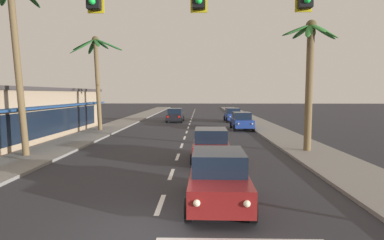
{
  "coord_description": "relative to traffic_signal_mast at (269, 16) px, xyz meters",
  "views": [
    {
      "loc": [
        1.26,
        -8.32,
        3.47
      ],
      "look_at": [
        0.84,
        8.0,
        2.2
      ],
      "focal_mm": 31.84,
      "sensor_mm": 36.0,
      "label": 1
    }
  ],
  "objects": [
    {
      "name": "ground_plane",
      "position": [
        -2.95,
        -0.34,
        -5.39
      ],
      "size": [
        220.0,
        220.0,
        0.0
      ],
      "primitive_type": "plane",
      "color": "#2D2D33"
    },
    {
      "name": "sidewalk_right",
      "position": [
        4.85,
        19.66,
        -5.32
      ],
      "size": [
        3.2,
        110.0,
        0.14
      ],
      "primitive_type": "cube",
      "color": "gray",
      "rests_on": "ground"
    },
    {
      "name": "sidewalk_left",
      "position": [
        -10.75,
        19.66,
        -5.32
      ],
      "size": [
        3.2,
        110.0,
        0.14
      ],
      "primitive_type": "cube",
      "color": "gray",
      "rests_on": "ground"
    },
    {
      "name": "lane_markings",
      "position": [
        -2.51,
        18.89,
        -5.38
      ],
      "size": [
        4.28,
        86.37,
        0.01
      ],
      "color": "silver",
      "rests_on": "ground"
    },
    {
      "name": "traffic_signal_mast",
      "position": [
        0.0,
        0.0,
        0.0
      ],
      "size": [
        10.78,
        0.41,
        7.52
      ],
      "color": "#2D2D33",
      "rests_on": "ground"
    },
    {
      "name": "sedan_lead_at_stop_bar",
      "position": [
        -1.13,
        1.8,
        -4.53
      ],
      "size": [
        2.0,
        4.47,
        1.68
      ],
      "color": "maroon",
      "rests_on": "ground"
    },
    {
      "name": "sedan_third_in_queue",
      "position": [
        -1.17,
        8.54,
        -4.53
      ],
      "size": [
        2.0,
        4.47,
        1.68
      ],
      "color": "maroon",
      "rests_on": "ground"
    },
    {
      "name": "sedan_oncoming_far",
      "position": [
        -4.79,
        32.64,
        -4.53
      ],
      "size": [
        2.04,
        4.49,
        1.68
      ],
      "color": "black",
      "rests_on": "ground"
    },
    {
      "name": "sedan_parked_nearest_kerb",
      "position": [
        2.27,
        33.34,
        -4.53
      ],
      "size": [
        2.06,
        4.49,
        1.68
      ],
      "color": "navy",
      "rests_on": "ground"
    },
    {
      "name": "sedan_parked_mid_kerb",
      "position": [
        2.26,
        24.02,
        -4.53
      ],
      "size": [
        2.01,
        4.48,
        1.68
      ],
      "color": "navy",
      "rests_on": "ground"
    },
    {
      "name": "palm_left_second",
      "position": [
        -11.58,
        9.35,
        1.82
      ],
      "size": [
        4.63,
        4.67,
        9.88
      ],
      "color": "brown",
      "rests_on": "ground"
    },
    {
      "name": "palm_left_third",
      "position": [
        -11.12,
        22.19,
        0.88
      ],
      "size": [
        4.83,
        4.83,
        8.62
      ],
      "color": "brown",
      "rests_on": "ground"
    },
    {
      "name": "palm_right_second",
      "position": [
        4.62,
        11.32,
        -0.14
      ],
      "size": [
        3.19,
        3.22,
        7.67
      ],
      "color": "brown",
      "rests_on": "ground"
    }
  ]
}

